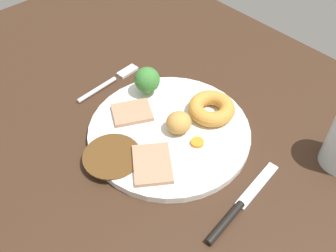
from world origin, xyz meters
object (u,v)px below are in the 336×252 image
dinner_plate (168,133)px  meat_slice_main (152,164)px  meat_slice_under (132,112)px  fork (110,82)px  knife (238,208)px  broccoli_floret (147,80)px  carrot_coin_front (197,142)px  roast_potato_left (179,123)px  yorkshire_pudding (211,108)px

dinner_plate → meat_slice_main: bearing=-60.4°
meat_slice_under → fork: 11.71cm
knife → broccoli_floret: bearing=70.7°
carrot_coin_front → broccoli_floret: (-15.74, 2.27, 2.82)cm
meat_slice_under → roast_potato_left: size_ratio=1.55×
roast_potato_left → dinner_plate: bearing=-133.4°
broccoli_floret → knife: (28.37, -6.28, -4.10)cm
roast_potato_left → carrot_coin_front: bearing=2.2°
yorkshire_pudding → meat_slice_main: bearing=-83.7°
yorkshire_pudding → fork: bearing=-159.9°
meat_slice_under → carrot_coin_front: 13.67cm
meat_slice_under → carrot_coin_front: (13.16, 3.72, -0.07)cm
fork → dinner_plate: bearing=-97.1°
broccoli_floret → knife: 29.34cm
broccoli_floret → knife: bearing=-12.5°
broccoli_floret → knife: broccoli_floret is taller
dinner_plate → carrot_coin_front: bearing=14.8°
broccoli_floret → fork: broccoli_floret is taller
meat_slice_under → fork: (-11.20, 3.10, -1.41)cm
meat_slice_under → meat_slice_main: bearing=-23.6°
broccoli_floret → meat_slice_main: bearing=-38.0°
meat_slice_under → carrot_coin_front: size_ratio=3.12×
yorkshire_pudding → knife: bearing=-34.6°
roast_potato_left → fork: 20.10cm
roast_potato_left → broccoli_floret: broccoli_floret is taller
meat_slice_under → broccoli_floret: size_ratio=1.24×
roast_potato_left → knife: roast_potato_left is taller
dinner_plate → carrot_coin_front: size_ratio=12.82×
fork → meat_slice_under: bearing=-109.7°
meat_slice_main → meat_slice_under: (-11.50, 5.03, 0.00)cm
yorkshire_pudding → meat_slice_under: bearing=-132.2°
broccoli_floret → fork: bearing=-161.5°
meat_slice_under → knife: bearing=-0.7°
meat_slice_main → roast_potato_left: roast_potato_left is taller
yorkshire_pudding → broccoli_floret: size_ratio=1.51×
yorkshire_pudding → knife: 19.60cm
roast_potato_left → broccoli_floret: bearing=167.8°
dinner_plate → fork: dinner_plate is taller
dinner_plate → roast_potato_left: roast_potato_left is taller
meat_slice_main → fork: size_ratio=0.53×
carrot_coin_front → broccoli_floret: 16.15cm
carrot_coin_front → broccoli_floret: bearing=171.8°
dinner_plate → roast_potato_left: 3.19cm
dinner_plate → roast_potato_left: bearing=46.6°
meat_slice_main → fork: 24.16cm
carrot_coin_front → fork: (-24.36, -0.62, -1.34)cm
meat_slice_under → broccoli_floret: (-2.59, 5.98, 2.75)cm
meat_slice_under → knife: meat_slice_under is taller
meat_slice_under → yorkshire_pudding: 14.55cm
roast_potato_left → broccoli_floret: 11.59cm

